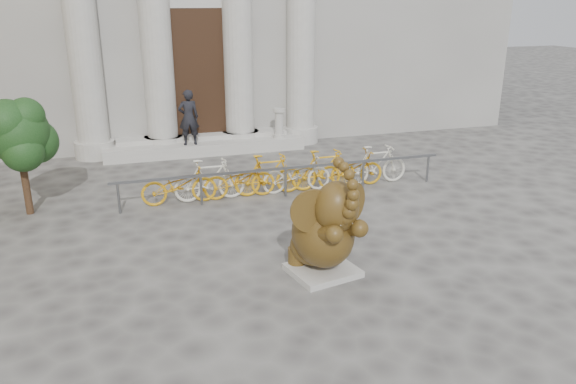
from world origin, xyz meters
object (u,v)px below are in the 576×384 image
object	(u,v)px
tree	(19,134)
pedestrian	(189,117)
bike_rack	(282,173)
elephant_statue	(325,232)

from	to	relation	value
tree	pedestrian	distance (m)	5.48
bike_rack	tree	distance (m)	5.80
tree	pedestrian	world-z (taller)	tree
elephant_statue	tree	size ratio (longest dim) A/B	0.84
elephant_statue	tree	distance (m)	6.93
elephant_statue	pedestrian	bearing A→B (deg)	85.87
tree	elephant_statue	bearing A→B (deg)	-41.76
bike_rack	tree	bearing A→B (deg)	176.83
bike_rack	pedestrian	bearing A→B (deg)	112.37
bike_rack	pedestrian	world-z (taller)	pedestrian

